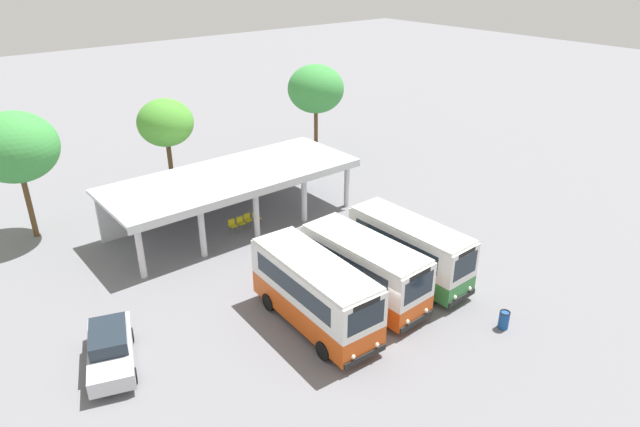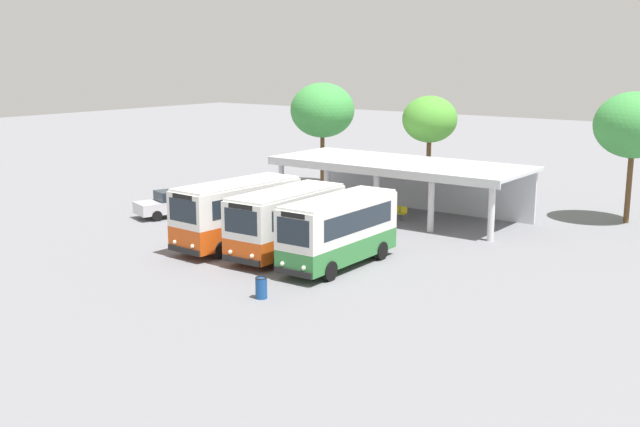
% 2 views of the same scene
% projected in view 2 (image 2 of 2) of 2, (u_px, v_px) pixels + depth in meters
% --- Properties ---
extents(ground_plane, '(180.00, 180.00, 0.00)m').
position_uv_depth(ground_plane, '(256.00, 265.00, 35.95)').
color(ground_plane, slate).
extents(city_bus_nearest_orange, '(2.75, 7.43, 3.39)m').
position_uv_depth(city_bus_nearest_orange, '(237.00, 211.00, 39.00)').
color(city_bus_nearest_orange, black).
rests_on(city_bus_nearest_orange, ground).
extents(city_bus_second_in_row, '(2.65, 7.06, 3.28)m').
position_uv_depth(city_bus_second_in_row, '(287.00, 220.00, 37.23)').
color(city_bus_second_in_row, black).
rests_on(city_bus_second_in_row, ground).
extents(city_bus_middle_cream, '(2.34, 7.17, 3.29)m').
position_uv_depth(city_bus_middle_cream, '(339.00, 229.00, 35.32)').
color(city_bus_middle_cream, black).
rests_on(city_bus_middle_cream, ground).
extents(parked_car_flank, '(3.15, 4.82, 1.62)m').
position_uv_depth(parked_car_flank, '(174.00, 203.00, 46.67)').
color(parked_car_flank, black).
rests_on(parked_car_flank, ground).
extents(terminal_canopy, '(15.80, 6.17, 3.40)m').
position_uv_depth(terminal_canopy, '(404.00, 172.00, 46.79)').
color(terminal_canopy, silver).
rests_on(terminal_canopy, ground).
extents(waiting_chair_end_by_column, '(0.44, 0.44, 0.86)m').
position_uv_depth(waiting_chair_end_by_column, '(378.00, 209.00, 46.42)').
color(waiting_chair_end_by_column, slate).
rests_on(waiting_chair_end_by_column, ground).
extents(waiting_chair_second_from_end, '(0.44, 0.44, 0.86)m').
position_uv_depth(waiting_chair_second_from_end, '(386.00, 210.00, 46.07)').
color(waiting_chair_second_from_end, slate).
rests_on(waiting_chair_second_from_end, ground).
extents(waiting_chair_middle_seat, '(0.44, 0.44, 0.86)m').
position_uv_depth(waiting_chair_middle_seat, '(395.00, 211.00, 45.81)').
color(waiting_chair_middle_seat, slate).
rests_on(waiting_chair_middle_seat, ground).
extents(waiting_chair_fourth_seat, '(0.44, 0.44, 0.86)m').
position_uv_depth(waiting_chair_fourth_seat, '(403.00, 212.00, 45.38)').
color(waiting_chair_fourth_seat, slate).
rests_on(waiting_chair_fourth_seat, ground).
extents(roadside_tree_behind_canopy, '(3.71, 3.71, 7.08)m').
position_uv_depth(roadside_tree_behind_canopy, '(430.00, 120.00, 51.27)').
color(roadside_tree_behind_canopy, brown).
rests_on(roadside_tree_behind_canopy, ground).
extents(roadside_tree_east_of_canopy, '(4.53, 4.53, 7.71)m').
position_uv_depth(roadside_tree_east_of_canopy, '(634.00, 125.00, 43.81)').
color(roadside_tree_east_of_canopy, brown).
rests_on(roadside_tree_east_of_canopy, ground).
extents(roadside_tree_west_of_canopy, '(4.80, 4.80, 7.75)m').
position_uv_depth(roadside_tree_west_of_canopy, '(322.00, 110.00, 56.64)').
color(roadside_tree_west_of_canopy, brown).
rests_on(roadside_tree_west_of_canopy, ground).
extents(litter_bin_apron, '(0.49, 0.49, 0.90)m').
position_uv_depth(litter_bin_apron, '(261.00, 288.00, 30.91)').
color(litter_bin_apron, '#19478C').
rests_on(litter_bin_apron, ground).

